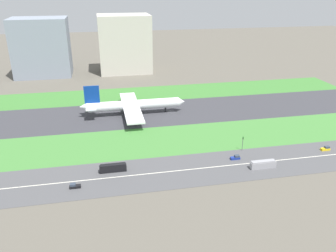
% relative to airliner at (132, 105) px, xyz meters
% --- Properties ---
extents(ground_plane, '(800.00, 800.00, 0.00)m').
position_rel_airliner_xyz_m(ground_plane, '(24.78, -0.00, -6.23)').
color(ground_plane, '#5B564C').
extents(runway, '(280.00, 46.00, 0.10)m').
position_rel_airliner_xyz_m(runway, '(24.78, -0.00, -6.18)').
color(runway, '#38383D').
rests_on(runway, ground_plane).
extents(grass_median_north, '(280.00, 36.00, 0.10)m').
position_rel_airliner_xyz_m(grass_median_north, '(24.78, 41.00, -6.18)').
color(grass_median_north, '#3D7A33').
rests_on(grass_median_north, ground_plane).
extents(grass_median_south, '(280.00, 36.00, 0.10)m').
position_rel_airliner_xyz_m(grass_median_south, '(24.78, -41.00, -6.18)').
color(grass_median_south, '#427F38').
rests_on(grass_median_south, ground_plane).
extents(highway, '(280.00, 28.00, 0.10)m').
position_rel_airliner_xyz_m(highway, '(24.78, -73.00, -6.18)').
color(highway, '#4C4C4F').
rests_on(highway, ground_plane).
extents(highway_centerline, '(266.00, 0.50, 0.01)m').
position_rel_airliner_xyz_m(highway_centerline, '(24.78, -73.00, -6.13)').
color(highway_centerline, silver).
rests_on(highway_centerline, highway).
extents(airliner, '(65.00, 56.00, 19.70)m').
position_rel_airliner_xyz_m(airliner, '(0.00, 0.00, 0.00)').
color(airliner, white).
rests_on(airliner, runway).
extents(car_3, '(4.40, 1.80, 2.00)m').
position_rel_airliner_xyz_m(car_3, '(-30.97, -78.00, -5.31)').
color(car_3, black).
rests_on(car_3, highway).
extents(car_1, '(4.40, 1.80, 2.00)m').
position_rel_airliner_xyz_m(car_1, '(87.97, -68.00, -5.31)').
color(car_1, yellow).
rests_on(car_1, highway).
extents(bus_0, '(11.60, 2.50, 3.50)m').
position_rel_airliner_xyz_m(bus_0, '(49.99, -78.00, -4.41)').
color(bus_0, '#99999E').
rests_on(bus_0, highway).
extents(car_2, '(4.40, 1.80, 2.00)m').
position_rel_airliner_xyz_m(car_2, '(41.23, -68.00, -5.31)').
color(car_2, navy).
rests_on(car_2, highway).
extents(bus_1, '(11.60, 2.50, 3.50)m').
position_rel_airliner_xyz_m(bus_1, '(-15.18, -68.00, -4.41)').
color(bus_1, black).
rests_on(bus_1, highway).
extents(traffic_light, '(0.36, 0.50, 7.20)m').
position_rel_airliner_xyz_m(traffic_light, '(47.77, -60.01, -1.94)').
color(traffic_light, '#4C4C51').
rests_on(traffic_light, highway).
extents(terminal_building, '(46.62, 33.52, 48.86)m').
position_rel_airliner_xyz_m(terminal_building, '(-65.22, 114.00, 18.20)').
color(terminal_building, gray).
rests_on(terminal_building, ground_plane).
extents(hangar_building, '(45.55, 34.62, 50.23)m').
position_rel_airliner_xyz_m(hangar_building, '(6.18, 114.00, 18.88)').
color(hangar_building, beige).
rests_on(hangar_building, ground_plane).
extents(fuel_tank_west, '(23.93, 23.93, 13.76)m').
position_rel_airliner_xyz_m(fuel_tank_west, '(2.78, 159.00, 0.65)').
color(fuel_tank_west, silver).
rests_on(fuel_tank_west, ground_plane).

